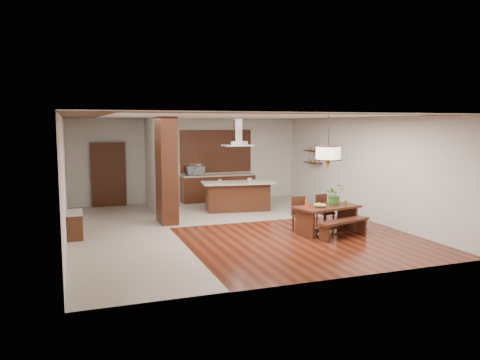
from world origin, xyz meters
name	(u,v)px	position (x,y,z in m)	size (l,w,h in m)	color
room_shell	(229,149)	(0.00, 0.00, 2.06)	(9.00, 9.04, 2.92)	#3D150B
tile_hallway	(122,236)	(-2.75, 0.00, 0.01)	(2.50, 9.00, 0.01)	#B6A797
tile_kitchen	(241,209)	(1.25, 2.50, 0.01)	(5.50, 4.00, 0.01)	#B6A797
soffit_band	(229,117)	(0.00, 0.00, 2.88)	(8.00, 9.00, 0.02)	#361F0D
partition_pier	(166,170)	(-1.40, 1.20, 1.45)	(0.45, 1.00, 2.90)	black
partition_stub	(154,164)	(-1.40, 3.30, 1.45)	(0.18, 2.40, 2.90)	silver
hallway_console	(75,225)	(-3.81, 0.20, 0.32)	(0.37, 0.88, 0.63)	black
hallway_doorway	(109,175)	(-2.70, 4.40, 1.05)	(1.10, 0.20, 2.10)	black
rear_counter	(218,188)	(1.00, 4.20, 0.48)	(2.60, 0.62, 0.95)	black
kitchen_window	(216,151)	(1.00, 4.46, 1.75)	(2.60, 0.08, 1.50)	brown
shelf_lower	(313,163)	(3.87, 2.60, 1.40)	(0.26, 0.90, 0.04)	black
shelf_upper	(313,151)	(3.87, 2.60, 1.80)	(0.26, 0.90, 0.04)	black
dining_table	(327,213)	(2.12, -1.35, 0.50)	(1.77, 1.15, 0.68)	black
dining_bench	(344,229)	(2.24, -1.92, 0.21)	(1.52, 0.33, 0.43)	black
dining_chair_left	(301,214)	(1.61, -0.95, 0.43)	(0.38, 0.38, 0.86)	black
dining_chair_right	(325,211)	(2.41, -0.78, 0.43)	(0.38, 0.38, 0.86)	black
pendant_lantern	(328,143)	(2.12, -1.35, 2.25)	(0.64, 0.64, 1.31)	beige
foliage_plant	(334,194)	(2.39, -1.24, 0.94)	(0.48, 0.41, 0.53)	#3B7727
fruit_bowl	(320,206)	(1.85, -1.46, 0.71)	(0.28, 0.28, 0.07)	#BCB1A4
napkin_cone	(307,203)	(1.54, -1.37, 0.78)	(0.13, 0.13, 0.21)	red
gold_ornament	(346,202)	(2.70, -1.30, 0.73)	(0.08, 0.08, 0.11)	gold
kitchen_island	(238,196)	(1.02, 2.20, 0.47)	(2.34, 1.27, 0.92)	black
range_hood	(238,132)	(1.02, 2.20, 2.46)	(0.90, 0.55, 0.87)	silver
island_cup	(249,180)	(1.39, 2.14, 0.97)	(0.13, 0.13, 0.11)	silver
microwave	(195,170)	(0.17, 4.18, 1.11)	(0.60, 0.40, 0.33)	silver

